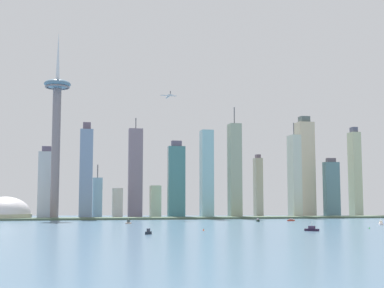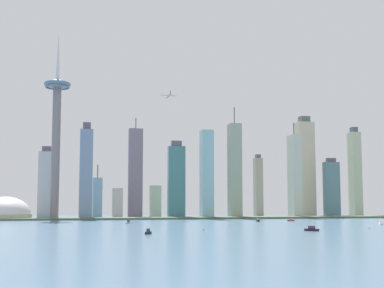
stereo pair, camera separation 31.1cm
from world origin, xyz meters
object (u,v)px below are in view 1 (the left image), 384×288
boat_0 (258,220)px  channel_buoy_0 (369,228)px  boat_5 (128,222)px  boat_4 (148,232)px  skyscraper_6 (235,171)px  stadium_dome (5,214)px  skyscraper_12 (135,173)px  skyscraper_4 (176,181)px  boat_2 (291,220)px  skyscraper_9 (305,168)px  boat_1 (381,223)px  skyscraper_10 (117,203)px  skyscraper_1 (355,173)px  airplane (168,96)px  skyscraper_13 (97,198)px  boat_3 (312,229)px  channel_buoy_2 (203,230)px  skyscraper_11 (295,176)px  skyscraper_2 (46,184)px  observation_tower (57,118)px  skyscraper_3 (207,174)px  skyscraper_0 (332,189)px  skyscraper_8 (258,186)px  skyscraper_7 (155,201)px

boat_0 → channel_buoy_0: size_ratio=7.07×
boat_0 → boat_5: bearing=111.6°
boat_4 → skyscraper_6: bearing=13.5°
stadium_dome → skyscraper_12: 216.22m
skyscraper_4 → boat_2: 210.74m
skyscraper_9 → boat_0: (-150.22, -191.38, -82.99)m
skyscraper_6 → boat_1: 290.06m
skyscraper_9 → skyscraper_10: bearing=-178.7°
skyscraper_12 → boat_5: (-29.11, -233.00, -72.09)m
skyscraper_1 → boat_0: bearing=-141.5°
skyscraper_6 → airplane: 160.09m
boat_2 → channel_buoy_0: (4.77, -202.13, -0.43)m
boat_5 → channel_buoy_0: boat_5 is taller
skyscraper_12 → boat_0: bearing=-53.4°
skyscraper_4 → skyscraper_13: skyscraper_4 is taller
skyscraper_13 → boat_3: skyscraper_13 is taller
boat_5 → channel_buoy_2: 169.42m
skyscraper_9 → boat_3: skyscraper_9 is taller
skyscraper_11 → boat_2: 155.49m
boat_2 → boat_5: bearing=164.9°
boat_0 → airplane: bearing=49.4°
skyscraper_2 → skyscraper_10: skyscraper_2 is taller
boat_0 → skyscraper_4: bearing=38.2°
observation_tower → skyscraper_13: size_ratio=3.41×
boat_5 → channel_buoy_2: size_ratio=4.06×
skyscraper_4 → skyscraper_12: 74.79m
observation_tower → channel_buoy_0: observation_tower is taller
channel_buoy_2 → skyscraper_3: bearing=76.7°
skyscraper_4 → skyscraper_11: bearing=-6.8°
skyscraper_0 → skyscraper_8: size_ratio=0.91×
boat_3 → boat_5: (-157.57, 184.89, -0.13)m
boat_2 → boat_3: (-69.37, -228.89, 0.51)m
skyscraper_8 → boat_4: size_ratio=15.88×
stadium_dome → skyscraper_1: (592.04, 59.75, 69.23)m
boat_1 → skyscraper_6: bearing=42.2°
stadium_dome → skyscraper_3: bearing=-1.5°
skyscraper_8 → boat_3: skyscraper_8 is taller
skyscraper_1 → skyscraper_7: size_ratio=3.04×
skyscraper_0 → skyscraper_6: size_ratio=0.56×
skyscraper_6 → boat_2: skyscraper_6 is taller
stadium_dome → skyscraper_13: 141.17m
skyscraper_9 → boat_4: skyscraper_9 is taller
skyscraper_2 → skyscraper_6: size_ratio=0.62×
skyscraper_2 → skyscraper_9: skyscraper_9 is taller
skyscraper_4 → skyscraper_13: bearing=174.0°
channel_buoy_2 → skyscraper_4: bearing=84.6°
channel_buoy_0 → skyscraper_4: bearing=111.6°
stadium_dome → channel_buoy_2: stadium_dome is taller
skyscraper_9 → channel_buoy_2: skyscraper_9 is taller
boat_0 → skyscraper_6: bearing=7.4°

